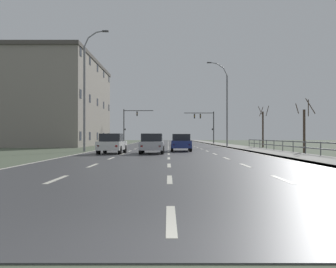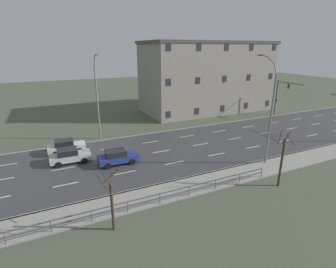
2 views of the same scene
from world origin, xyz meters
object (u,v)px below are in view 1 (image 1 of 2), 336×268
(traffic_signal_right, at_px, (205,122))
(car_far_right, at_px, (151,143))
(traffic_signal_left, at_px, (128,121))
(street_lamp_left_bank, at_px, (85,92))
(brick_building, at_px, (59,103))
(street_lamp_midground, at_px, (224,105))
(car_near_right, at_px, (111,143))
(car_mid_centre, at_px, (180,142))

(traffic_signal_right, height_order, car_far_right, traffic_signal_right)
(traffic_signal_right, height_order, traffic_signal_left, traffic_signal_left)
(street_lamp_left_bank, relative_size, traffic_signal_right, 1.93)
(street_lamp_left_bank, height_order, brick_building, brick_building)
(street_lamp_midground, distance_m, car_near_right, 22.64)
(brick_building, bearing_deg, street_lamp_left_bank, -68.15)
(street_lamp_midground, height_order, brick_building, brick_building)
(street_lamp_left_bank, bearing_deg, car_mid_centre, 0.69)
(car_far_right, relative_size, car_near_right, 0.99)
(street_lamp_midground, distance_m, street_lamp_left_bank, 20.60)
(street_lamp_midground, bearing_deg, traffic_signal_right, 92.99)
(traffic_signal_right, xyz_separation_m, brick_building, (-22.92, -8.32, 2.46))
(traffic_signal_left, bearing_deg, car_near_right, -85.98)
(traffic_signal_left, xyz_separation_m, car_near_right, (2.55, -36.29, -3.28))
(street_lamp_midground, xyz_separation_m, traffic_signal_left, (-14.36, 17.52, -1.29))
(car_near_right, height_order, brick_building, brick_building)
(car_mid_centre, xyz_separation_m, brick_building, (-17.48, 22.02, 5.59))
(street_lamp_left_bank, relative_size, car_far_right, 2.66)
(car_far_right, xyz_separation_m, brick_building, (-15.06, 26.54, 5.59))
(traffic_signal_left, bearing_deg, street_lamp_left_bank, -90.96)
(traffic_signal_left, bearing_deg, traffic_signal_right, -5.55)
(car_near_right, bearing_deg, street_lamp_midground, 59.12)
(street_lamp_left_bank, xyz_separation_m, car_far_right, (6.18, -4.41, -4.58))
(traffic_signal_right, relative_size, traffic_signal_left, 0.92)
(car_far_right, height_order, car_near_right, same)
(car_far_right, relative_size, car_mid_centre, 1.00)
(car_far_right, distance_m, car_near_right, 3.10)
(street_lamp_midground, relative_size, traffic_signal_right, 1.94)
(traffic_signal_right, relative_size, car_far_right, 1.38)
(brick_building, bearing_deg, car_mid_centre, -51.57)
(street_lamp_midground, bearing_deg, car_far_right, -115.04)
(street_lamp_left_bank, height_order, car_near_right, street_lamp_left_bank)
(street_lamp_left_bank, height_order, traffic_signal_left, street_lamp_left_bank)
(street_lamp_left_bank, relative_size, car_near_right, 2.65)
(traffic_signal_right, xyz_separation_m, car_mid_centre, (-5.44, -30.34, -3.13))
(traffic_signal_right, relative_size, brick_building, 0.24)
(street_lamp_left_bank, xyz_separation_m, brick_building, (-8.87, 22.13, 1.01))
(street_lamp_midground, distance_m, traffic_signal_left, 22.70)
(car_near_right, bearing_deg, traffic_signal_right, 73.91)
(car_mid_centre, height_order, brick_building, brick_building)
(traffic_signal_left, distance_m, car_near_right, 36.52)
(street_lamp_left_bank, xyz_separation_m, traffic_signal_right, (14.05, 30.45, -1.45))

